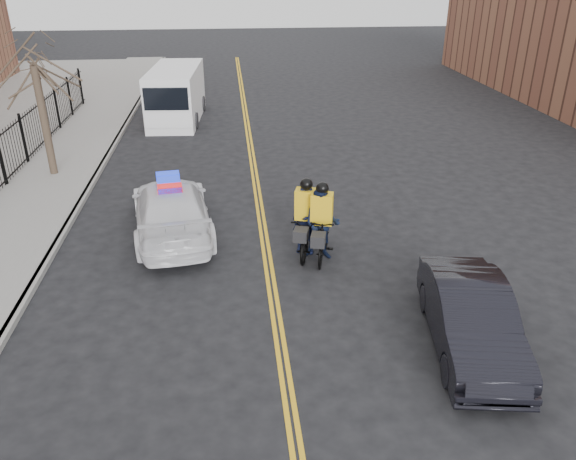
# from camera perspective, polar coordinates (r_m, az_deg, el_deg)

# --- Properties ---
(ground) EXTENTS (120.00, 120.00, 0.00)m
(ground) POSITION_cam_1_polar(r_m,az_deg,el_deg) (13.33, -1.26, -8.40)
(ground) COLOR black
(ground) RESTS_ON ground
(center_line_left) EXTENTS (0.10, 60.00, 0.01)m
(center_line_left) POSITION_cam_1_polar(r_m,az_deg,el_deg) (20.43, -3.42, 4.28)
(center_line_left) COLOR gold
(center_line_left) RESTS_ON ground
(center_line_right) EXTENTS (0.10, 60.00, 0.01)m
(center_line_right) POSITION_cam_1_polar(r_m,az_deg,el_deg) (20.43, -2.97, 4.30)
(center_line_right) COLOR gold
(center_line_right) RESTS_ON ground
(sidewalk) EXTENTS (3.00, 60.00, 0.15)m
(sidewalk) POSITION_cam_1_polar(r_m,az_deg,el_deg) (21.43, -23.68, 3.33)
(sidewalk) COLOR gray
(sidewalk) RESTS_ON ground
(curb) EXTENTS (0.20, 60.00, 0.15)m
(curb) POSITION_cam_1_polar(r_m,az_deg,el_deg) (21.02, -19.79, 3.58)
(curb) COLOR gray
(curb) RESTS_ON ground
(street_tree) EXTENTS (3.20, 3.20, 4.80)m
(street_tree) POSITION_cam_1_polar(r_m,az_deg,el_deg) (22.39, -24.14, 13.48)
(street_tree) COLOR #392C21
(street_tree) RESTS_ON sidewalk
(police_cruiser) EXTENTS (2.93, 5.68, 1.73)m
(police_cruiser) POSITION_cam_1_polar(r_m,az_deg,el_deg) (17.04, -11.76, 2.10)
(police_cruiser) COLOR white
(police_cruiser) RESTS_ON ground
(dark_sedan) EXTENTS (2.17, 4.55, 1.44)m
(dark_sedan) POSITION_cam_1_polar(r_m,az_deg,el_deg) (12.48, 18.09, -8.52)
(dark_sedan) COLOR black
(dark_sedan) RESTS_ON ground
(cargo_van) EXTENTS (2.71, 6.33, 2.59)m
(cargo_van) POSITION_cam_1_polar(r_m,az_deg,el_deg) (29.68, -11.33, 13.25)
(cargo_van) COLOR white
(cargo_van) RESTS_ON ground
(cyclist_near) EXTENTS (1.42, 2.39, 2.22)m
(cyclist_near) POSITION_cam_1_polar(r_m,az_deg,el_deg) (15.59, 1.81, 0.27)
(cyclist_near) COLOR black
(cyclist_near) RESTS_ON ground
(cyclist_far) EXTENTS (1.17, 2.28, 2.22)m
(cyclist_far) POSITION_cam_1_polar(r_m,az_deg,el_deg) (15.30, 3.39, 0.15)
(cyclist_far) COLOR black
(cyclist_far) RESTS_ON ground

